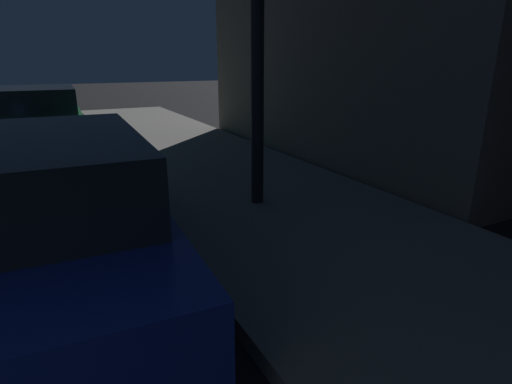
# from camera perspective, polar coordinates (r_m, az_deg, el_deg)

# --- Properties ---
(car_blue) EXTENTS (2.11, 4.39, 1.43)m
(car_blue) POSITION_cam_1_polar(r_m,az_deg,el_deg) (3.88, -27.16, -3.10)
(car_blue) COLOR navy
(car_blue) RESTS_ON ground
(car_green) EXTENTS (2.06, 4.36, 1.43)m
(car_green) POSITION_cam_1_polar(r_m,az_deg,el_deg) (10.10, -27.92, 8.67)
(car_green) COLOR #19592D
(car_green) RESTS_ON ground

